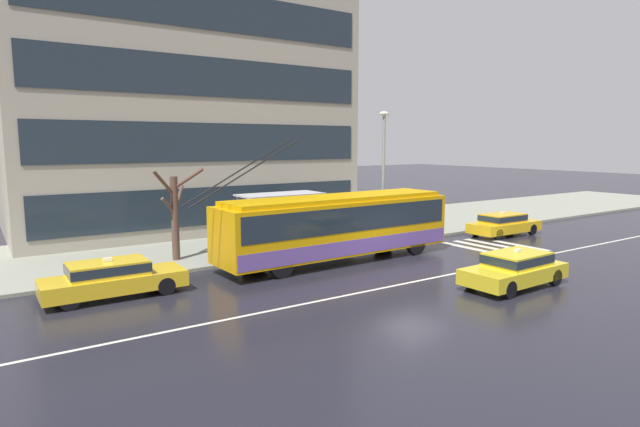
% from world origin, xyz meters
% --- Properties ---
extents(ground_plane, '(160.00, 160.00, 0.00)m').
position_xyz_m(ground_plane, '(0.00, 0.00, 0.00)').
color(ground_plane, '#20202A').
extents(sidewalk_slab, '(80.00, 10.00, 0.14)m').
position_xyz_m(sidewalk_slab, '(0.00, 9.96, 0.07)').
color(sidewalk_slab, gray).
rests_on(sidewalk_slab, ground_plane).
extents(crosswalk_stripe_edge_near, '(0.44, 4.40, 0.01)m').
position_xyz_m(crosswalk_stripe_edge_near, '(5.84, 1.48, 0.00)').
color(crosswalk_stripe_edge_near, beige).
rests_on(crosswalk_stripe_edge_near, ground_plane).
extents(crosswalk_stripe_inner_a, '(0.44, 4.40, 0.01)m').
position_xyz_m(crosswalk_stripe_inner_a, '(6.74, 1.48, 0.00)').
color(crosswalk_stripe_inner_a, beige).
rests_on(crosswalk_stripe_inner_a, ground_plane).
extents(crosswalk_stripe_center, '(0.44, 4.40, 0.01)m').
position_xyz_m(crosswalk_stripe_center, '(7.64, 1.48, 0.00)').
color(crosswalk_stripe_center, beige).
rests_on(crosswalk_stripe_center, ground_plane).
extents(crosswalk_stripe_inner_b, '(0.44, 4.40, 0.01)m').
position_xyz_m(crosswalk_stripe_inner_b, '(8.54, 1.48, 0.00)').
color(crosswalk_stripe_inner_b, beige).
rests_on(crosswalk_stripe_inner_b, ground_plane).
extents(lane_centre_line, '(72.00, 0.14, 0.01)m').
position_xyz_m(lane_centre_line, '(0.00, -1.20, 0.00)').
color(lane_centre_line, silver).
rests_on(lane_centre_line, ground_plane).
extents(trolleybus, '(12.70, 2.90, 5.42)m').
position_xyz_m(trolleybus, '(-1.35, 3.36, 1.62)').
color(trolleybus, '#DF9B08').
rests_on(trolleybus, ground_plane).
extents(taxi_oncoming_near, '(4.30, 1.91, 1.39)m').
position_xyz_m(taxi_oncoming_near, '(1.60, -3.73, 0.70)').
color(taxi_oncoming_near, yellow).
rests_on(taxi_oncoming_near, ground_plane).
extents(taxi_ahead_of_bus, '(4.58, 1.78, 1.39)m').
position_xyz_m(taxi_ahead_of_bus, '(10.30, 3.27, 0.70)').
color(taxi_ahead_of_bus, yellow).
rests_on(taxi_ahead_of_bus, ground_plane).
extents(taxi_queued_behind_bus, '(4.67, 1.73, 1.39)m').
position_xyz_m(taxi_queued_behind_bus, '(-11.03, 3.14, 0.70)').
color(taxi_queued_behind_bus, gold).
rests_on(taxi_queued_behind_bus, ground_plane).
extents(bus_shelter, '(4.18, 1.89, 2.67)m').
position_xyz_m(bus_shelter, '(-2.29, 7.08, 2.17)').
color(bus_shelter, gray).
rests_on(bus_shelter, sidewalk_slab).
extents(pedestrian_at_shelter, '(0.50, 0.50, 1.63)m').
position_xyz_m(pedestrian_at_shelter, '(-1.42, 7.33, 1.11)').
color(pedestrian_at_shelter, '#4F4349').
rests_on(pedestrian_at_shelter, sidewalk_slab).
extents(pedestrian_approaching_curb, '(1.57, 1.57, 2.00)m').
position_xyz_m(pedestrian_approaching_curb, '(-0.71, 7.85, 1.77)').
color(pedestrian_approaching_curb, '#302E4F').
rests_on(pedestrian_approaching_curb, sidewalk_slab).
extents(street_lamp, '(0.60, 0.32, 6.75)m').
position_xyz_m(street_lamp, '(3.29, 5.68, 4.13)').
color(street_lamp, gray).
rests_on(street_lamp, sidewalk_slab).
extents(street_tree_bare, '(2.21, 1.79, 4.06)m').
position_xyz_m(street_tree_bare, '(-7.50, 6.98, 2.27)').
color(street_tree_bare, brown).
rests_on(street_tree_bare, sidewalk_slab).
extents(office_tower_corner_left, '(19.78, 15.89, 24.41)m').
position_xyz_m(office_tower_corner_left, '(-3.78, 19.11, 12.21)').
color(office_tower_corner_left, '#9E9686').
rests_on(office_tower_corner_left, ground_plane).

